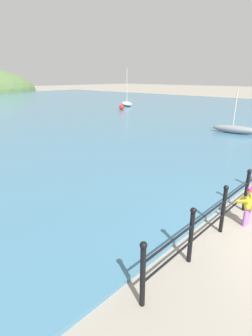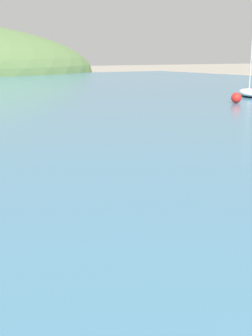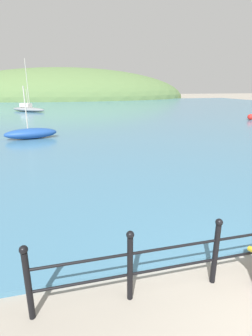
# 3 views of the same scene
# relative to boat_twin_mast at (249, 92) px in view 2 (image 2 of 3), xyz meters

# --- Properties ---
(boat_twin_mast) EXTENTS (3.21, 3.55, 4.42)m
(boat_twin_mast) POSITION_rel_boat_twin_mast_xyz_m (0.00, 0.00, 0.00)
(boat_twin_mast) COLOR silver
(boat_twin_mast) RESTS_ON water
(mooring_buoy) EXTENTS (0.56, 0.56, 0.56)m
(mooring_buoy) POSITION_rel_boat_twin_mast_xyz_m (-3.78, -2.78, 0.04)
(mooring_buoy) COLOR red
(mooring_buoy) RESTS_ON water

